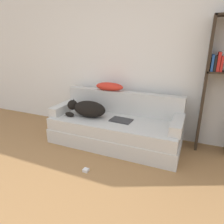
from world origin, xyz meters
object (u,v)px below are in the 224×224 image
laptop (121,120)px  bookshelf (222,81)px  couch (114,132)px  throw_pillow (109,87)px  power_adapter (86,170)px  dog (87,109)px

laptop → bookshelf: bearing=21.7°
couch → laptop: size_ratio=6.06×
laptop → bookshelf: size_ratio=0.18×
laptop → throw_pillow: throw_pillow is taller
couch → power_adapter: (-0.04, -0.83, -0.18)m
couch → power_adapter: couch is taller
throw_pillow → couch: bearing=-54.4°
dog → laptop: bearing=3.5°
laptop → bookshelf: 1.48m
throw_pillow → power_adapter: (0.19, -1.15, -0.83)m
throw_pillow → bookshelf: size_ratio=0.26×
throw_pillow → bookshelf: bookshelf is taller
throw_pillow → power_adapter: throw_pillow is taller
couch → bookshelf: (1.40, 0.40, 0.84)m
bookshelf → laptop: bearing=-162.1°
couch → dog: size_ratio=3.01×
couch → laptop: 0.25m
dog → laptop: size_ratio=2.01×
power_adapter → dog: bearing=117.8°
dog → throw_pillow: throw_pillow is taller
laptop → power_adapter: (-0.15, -0.82, -0.40)m
throw_pillow → bookshelf: (1.62, 0.08, 0.20)m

